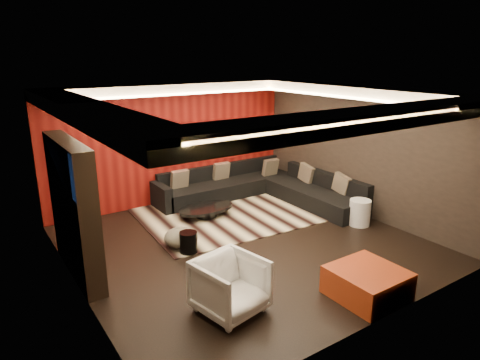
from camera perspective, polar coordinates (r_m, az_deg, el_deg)
floor at (r=8.15m, az=0.62°, el=-8.51°), size 6.00×6.00×0.02m
ceiling at (r=7.40m, az=0.69°, el=11.66°), size 6.00×6.00×0.02m
wall_back at (r=10.21m, az=-9.03°, el=4.83°), size 6.00×0.02×2.80m
wall_left at (r=6.51m, az=-21.74°, el=-2.96°), size 0.02×6.00×2.80m
wall_right at (r=9.64m, az=15.57°, el=3.73°), size 0.02×6.00×2.80m
red_feature_wall at (r=10.17m, az=-8.94°, el=4.79°), size 5.98×0.05×2.78m
soffit_back at (r=9.75m, az=-8.59°, el=11.97°), size 6.00×0.60×0.22m
soffit_front at (r=5.43m, az=17.27°, el=7.84°), size 6.00×0.60×0.22m
soffit_left at (r=6.29m, az=-20.23°, el=8.68°), size 0.60×4.80×0.22m
soffit_right at (r=9.22m, az=14.91°, el=11.35°), size 0.60×4.80×0.22m
cove_back at (r=9.45m, az=-7.65°, el=11.32°), size 4.80×0.08×0.04m
cove_front at (r=5.66m, az=14.52°, el=7.46°), size 4.80×0.08×0.04m
cove_left at (r=6.39m, az=-17.18°, el=8.25°), size 0.08×4.80×0.04m
cove_right at (r=8.97m, az=13.40°, el=10.74°), size 0.08×4.80×0.04m
tv_surround at (r=7.19m, az=-21.33°, el=-3.64°), size 0.30×2.00×2.20m
tv_screen at (r=7.12m, az=-20.37°, el=-0.77°), size 0.04×1.30×0.80m
tv_shelf at (r=7.37m, az=-19.79°, el=-6.34°), size 0.04×1.60×0.04m
rug at (r=9.63m, az=-1.01°, el=-4.31°), size 4.18×3.25×0.02m
coffee_table at (r=9.36m, az=-4.56°, el=-4.22°), size 1.31×1.31×0.22m
drum_stool at (r=7.75m, az=-6.90°, el=-8.23°), size 0.38×0.38×0.38m
striped_pouf at (r=8.00m, az=-7.86°, el=-7.59°), size 0.67×0.67×0.34m
white_side_table at (r=9.22m, az=15.67°, el=-4.19°), size 0.57×0.57×0.54m
orange_ottoman at (r=6.69m, az=16.59°, el=-13.04°), size 0.97×0.97×0.43m
armchair at (r=6.01m, az=-1.29°, el=-13.97°), size 0.99×1.01×0.79m
sectional_sofa at (r=10.40m, az=2.65°, el=-1.24°), size 3.65×3.50×0.75m
throw_pillows at (r=10.35m, az=3.12°, el=0.73°), size 3.11×2.81×0.50m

